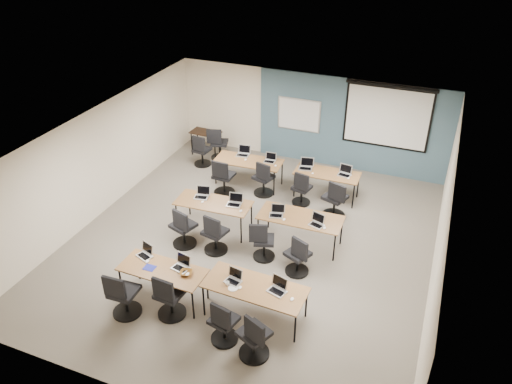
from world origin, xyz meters
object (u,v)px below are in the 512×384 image
at_px(whiteboard, 299,115).
at_px(training_table_front_right, 255,288).
at_px(laptop_3, 278,288).
at_px(laptop_11, 345,172).
at_px(laptop_1, 182,265).
at_px(laptop_0, 145,253).
at_px(laptop_9, 270,159).
at_px(task_chair_11, 335,202).
at_px(laptop_4, 202,194).
at_px(task_chair_9, 263,181).
at_px(laptop_2, 234,278).
at_px(laptop_5, 235,202).
at_px(task_chair_6, 263,244).
at_px(laptop_7, 317,222).
at_px(training_table_back_right, 327,174).
at_px(task_chair_3, 254,340).
at_px(spare_chair_a, 218,146).
at_px(training_table_front_left, 162,271).
at_px(training_table_back_left, 249,162).
at_px(task_chair_2, 223,325).
at_px(laptop_10, 306,166).
at_px(task_chair_1, 169,299).
at_px(laptop_6, 277,213).
at_px(task_chair_7, 298,258).
at_px(laptop_8, 243,153).
at_px(projector_screen, 388,113).
at_px(utility_table, 206,135).
at_px(training_table_mid_left, 213,204).
at_px(task_chair_10, 301,191).
at_px(spare_chair_b, 201,153).
at_px(task_chair_0, 123,298).
at_px(training_table_mid_right, 300,218).
at_px(task_chair_5, 215,237).
at_px(task_chair_8, 223,180).

relative_size(whiteboard, training_table_front_right, 0.66).
xyz_separation_m(laptop_3, laptop_11, (0.13, 4.77, 0.00)).
bearing_deg(laptop_1, laptop_0, -171.50).
relative_size(laptop_9, task_chair_11, 0.29).
bearing_deg(laptop_4, task_chair_9, 50.69).
relative_size(laptop_2, laptop_5, 0.90).
bearing_deg(task_chair_9, task_chair_6, -52.74).
relative_size(laptop_3, laptop_7, 1.05).
xyz_separation_m(training_table_back_right, laptop_4, (-2.48, -2.28, 0.11)).
relative_size(task_chair_3, spare_chair_a, 0.99).
height_order(training_table_front_left, laptop_2, laptop_2).
bearing_deg(training_table_back_left, task_chair_2, -75.40).
height_order(task_chair_2, laptop_10, laptop_10).
bearing_deg(laptop_11, laptop_0, -113.10).
xyz_separation_m(training_table_back_left, task_chair_1, (0.56, -5.26, -0.26)).
distance_m(laptop_6, task_chair_7, 1.29).
height_order(laptop_11, task_chair_11, task_chair_11).
height_order(laptop_5, task_chair_7, task_chair_7).
distance_m(training_table_front_right, laptop_8, 5.44).
height_order(projector_screen, laptop_11, projector_screen).
bearing_deg(training_table_front_left, utility_table, 110.27).
relative_size(training_table_mid_left, spare_chair_a, 1.76).
height_order(laptop_3, task_chair_10, laptop_3).
height_order(task_chair_10, spare_chair_b, spare_chair_b).
height_order(laptop_4, laptop_7, laptop_4).
xyz_separation_m(laptop_1, spare_chair_a, (-1.96, 5.73, -0.37)).
height_order(whiteboard, training_table_mid_left, whiteboard).
distance_m(task_chair_3, laptop_7, 3.34).
bearing_deg(task_chair_10, laptop_10, 110.36).
distance_m(task_chair_2, task_chair_10, 4.98).
distance_m(task_chair_0, laptop_9, 5.79).
bearing_deg(task_chair_10, laptop_8, 171.18).
xyz_separation_m(training_table_mid_left, laptop_0, (-0.38, -2.30, 0.10)).
bearing_deg(training_table_mid_left, training_table_back_left, 88.30).
height_order(training_table_mid_right, laptop_11, laptop_11).
relative_size(training_table_back_right, task_chair_11, 1.61).
height_order(laptop_1, laptop_4, same).
bearing_deg(training_table_front_left, laptop_6, 62.45).
bearing_deg(task_chair_6, task_chair_9, 92.34).
distance_m(training_table_front_left, training_table_back_right, 5.34).
bearing_deg(laptop_5, task_chair_5, -103.18).
xyz_separation_m(laptop_2, utility_table, (-3.56, 5.87, -0.13)).
relative_size(training_table_front_right, laptop_10, 5.48).
xyz_separation_m(laptop_3, task_chair_9, (-1.89, 4.18, -0.37)).
height_order(task_chair_8, spare_chair_b, task_chair_8).
bearing_deg(laptop_8, laptop_4, -98.11).
bearing_deg(projector_screen, task_chair_10, -124.15).
distance_m(laptop_4, laptop_6, 1.93).
bearing_deg(laptop_9, task_chair_0, -102.61).
xyz_separation_m(whiteboard, task_chair_3, (1.62, -7.51, -1.03)).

